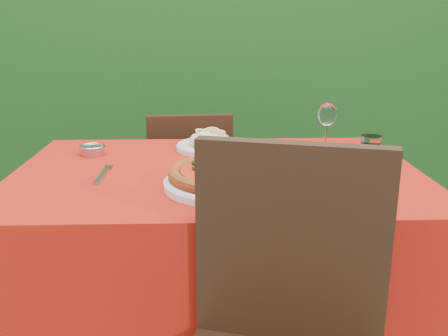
{
  "coord_description": "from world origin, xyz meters",
  "views": [
    {
      "loc": [
        -0.03,
        -1.5,
        1.19
      ],
      "look_at": [
        0.02,
        -0.05,
        0.77
      ],
      "focal_mm": 40.0,
      "sensor_mm": 36.0,
      "label": 1
    }
  ],
  "objects_px": {
    "wine_glass": "(327,116)",
    "fork": "(102,176)",
    "pasta_plate": "(210,143)",
    "water_glass": "(370,150)",
    "chair_far": "(190,186)",
    "steel_ramekin": "(93,151)",
    "pizza_plate": "(227,177)"
  },
  "relations": [
    {
      "from": "pasta_plate",
      "to": "steel_ramekin",
      "type": "relative_size",
      "value": 2.99
    },
    {
      "from": "pizza_plate",
      "to": "water_glass",
      "type": "relative_size",
      "value": 4.07
    },
    {
      "from": "wine_glass",
      "to": "chair_far",
      "type": "bearing_deg",
      "value": 140.02
    },
    {
      "from": "chair_far",
      "to": "steel_ramekin",
      "type": "bearing_deg",
      "value": 52.3
    },
    {
      "from": "chair_far",
      "to": "wine_glass",
      "type": "bearing_deg",
      "value": 135.8
    },
    {
      "from": "water_glass",
      "to": "steel_ramekin",
      "type": "xyz_separation_m",
      "value": [
        -0.94,
        0.12,
        -0.02
      ]
    },
    {
      "from": "pasta_plate",
      "to": "water_glass",
      "type": "xyz_separation_m",
      "value": [
        0.53,
        -0.18,
        0.01
      ]
    },
    {
      "from": "wine_glass",
      "to": "fork",
      "type": "distance_m",
      "value": 0.82
    },
    {
      "from": "pizza_plate",
      "to": "fork",
      "type": "bearing_deg",
      "value": 163.76
    },
    {
      "from": "chair_far",
      "to": "pasta_plate",
      "type": "distance_m",
      "value": 0.53
    },
    {
      "from": "pasta_plate",
      "to": "steel_ramekin",
      "type": "distance_m",
      "value": 0.41
    },
    {
      "from": "chair_far",
      "to": "wine_glass",
      "type": "distance_m",
      "value": 0.78
    },
    {
      "from": "pizza_plate",
      "to": "fork",
      "type": "height_order",
      "value": "pizza_plate"
    },
    {
      "from": "water_glass",
      "to": "wine_glass",
      "type": "bearing_deg",
      "value": 121.71
    },
    {
      "from": "wine_glass",
      "to": "pizza_plate",
      "type": "bearing_deg",
      "value": -131.56
    },
    {
      "from": "water_glass",
      "to": "wine_glass",
      "type": "distance_m",
      "value": 0.22
    },
    {
      "from": "pasta_plate",
      "to": "fork",
      "type": "height_order",
      "value": "pasta_plate"
    },
    {
      "from": "fork",
      "to": "pizza_plate",
      "type": "bearing_deg",
      "value": -15.02
    },
    {
      "from": "fork",
      "to": "steel_ramekin",
      "type": "xyz_separation_m",
      "value": [
        -0.08,
        0.26,
        0.01
      ]
    },
    {
      "from": "water_glass",
      "to": "pizza_plate",
      "type": "bearing_deg",
      "value": -152.59
    },
    {
      "from": "wine_glass",
      "to": "water_glass",
      "type": "bearing_deg",
      "value": -58.29
    },
    {
      "from": "pasta_plate",
      "to": "chair_far",
      "type": "bearing_deg",
      "value": 101.81
    },
    {
      "from": "pizza_plate",
      "to": "pasta_plate",
      "type": "bearing_deg",
      "value": 96.08
    },
    {
      "from": "pasta_plate",
      "to": "wine_glass",
      "type": "relative_size",
      "value": 1.4
    },
    {
      "from": "pasta_plate",
      "to": "pizza_plate",
      "type": "bearing_deg",
      "value": -83.92
    },
    {
      "from": "pasta_plate",
      "to": "water_glass",
      "type": "distance_m",
      "value": 0.56
    },
    {
      "from": "fork",
      "to": "chair_far",
      "type": "bearing_deg",
      "value": 73.54
    },
    {
      "from": "chair_far",
      "to": "pasta_plate",
      "type": "bearing_deg",
      "value": 97.59
    },
    {
      "from": "wine_glass",
      "to": "fork",
      "type": "xyz_separation_m",
      "value": [
        -0.75,
        -0.32,
        -0.12
      ]
    },
    {
      "from": "pizza_plate",
      "to": "pasta_plate",
      "type": "xyz_separation_m",
      "value": [
        -0.05,
        0.43,
        -0.01
      ]
    },
    {
      "from": "chair_far",
      "to": "pizza_plate",
      "type": "xyz_separation_m",
      "value": [
        0.13,
        -0.85,
        0.31
      ]
    },
    {
      "from": "water_glass",
      "to": "steel_ramekin",
      "type": "bearing_deg",
      "value": 172.8
    }
  ]
}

